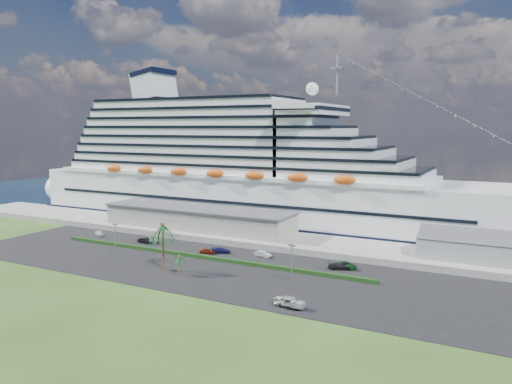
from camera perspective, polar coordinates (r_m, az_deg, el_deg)
The scene contains 22 objects.
ground at distance 107.62m, azimuth -7.61°, elevation -10.06°, with size 420.00×420.00×0.00m, color #2C4717.
asphalt_lot at distance 116.35m, azimuth -4.45°, elevation -8.64°, with size 140.00×38.00×0.12m, color black.
wharf at distance 140.73m, azimuth 1.86°, elevation -5.43°, with size 240.00×20.00×1.80m, color gray.
water at distance 224.05m, azimuth 11.95°, elevation -0.98°, with size 420.00×160.00×0.02m, color black.
cruise_ship at distance 169.13m, azimuth -1.14°, elevation 2.17°, with size 191.00×38.00×54.00m.
terminal_building at distance 152.23m, azimuth -6.64°, elevation -2.91°, with size 61.00×15.00×6.30m.
port_shed at distance 126.86m, azimuth 23.63°, elevation -5.87°, with size 24.00×12.31×7.37m.
hedge at distance 124.47m, azimuth -6.37°, elevation -7.34°, with size 88.00×1.10×0.90m, color black.
lamp_post_left at distance 129.59m, azimuth -15.78°, elevation -4.82°, with size 1.60×0.35×8.27m.
lamp_post_right at distance 103.33m, azimuth 4.14°, elevation -7.67°, with size 1.60×0.35×8.27m.
palm_tall at distance 114.24m, azimuth -10.64°, elevation -4.32°, with size 8.82×8.82×11.13m.
palm_short at distance 111.08m, azimuth -8.81°, elevation -7.56°, with size 3.53×3.53×4.56m.
parked_car_0 at distance 156.04m, azimuth -17.49°, elevation -4.52°, with size 1.65×4.09×1.39m, color white.
parked_car_1 at distance 142.60m, azimuth -12.52°, elevation -5.44°, with size 1.62×4.65×1.53m, color black.
parked_car_2 at distance 142.99m, azimuth -11.91°, elevation -5.39°, with size 2.48×5.38×1.50m, color #94979C.
parked_car_3 at distance 129.11m, azimuth -4.03°, elevation -6.65°, with size 1.99×4.91×1.42m, color #15154A.
parked_car_4 at distance 128.51m, azimuth -5.58°, elevation -6.76°, with size 1.58×3.94×1.34m, color maroon.
parked_car_5 at distance 125.12m, azimuth 0.75°, elevation -7.09°, with size 1.55×4.43×1.46m, color silver.
parked_car_6 at distance 117.21m, azimuth 10.27°, elevation -8.21°, with size 2.49×5.40×1.50m, color #0E3B15.
parked_car_7 at distance 116.04m, azimuth 9.55°, elevation -8.34°, with size 2.12×5.22×1.52m, color black.
pickup_truck at distance 91.53m, azimuth 3.99°, elevation -12.49°, with size 4.99×2.00×1.74m.
boat_trailer at distance 91.46m, azimuth 3.70°, elevation -12.33°, with size 6.50×4.54×1.83m.
Camera 1 is at (59.70, -83.52, 32.28)m, focal length 35.00 mm.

